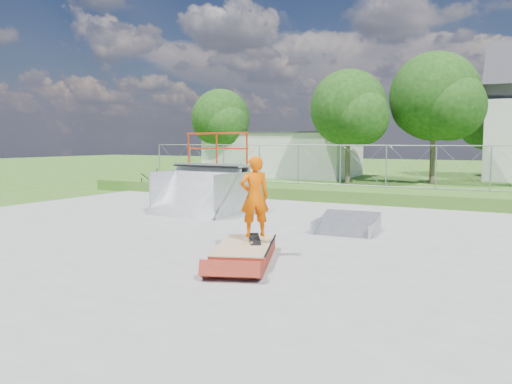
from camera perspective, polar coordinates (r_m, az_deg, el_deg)
ground at (r=12.90m, az=-5.12°, el=-5.14°), size 120.00×120.00×0.00m
concrete_pad at (r=12.90m, az=-5.12°, el=-5.05°), size 20.00×16.00×0.04m
grass_berm at (r=21.40m, az=8.73°, el=-0.16°), size 24.00×3.00×0.50m
grind_box at (r=10.35m, az=-1.29°, el=-6.90°), size 1.79×2.47×0.33m
quarter_pipe at (r=16.72m, az=-6.78°, el=2.09°), size 2.93×2.54×2.75m
flat_bank_ramp at (r=13.54m, az=10.34°, el=-3.67°), size 1.66×1.75×0.47m
skateboard at (r=10.58m, az=-0.16°, el=-5.46°), size 0.61×0.79×0.13m
skater at (r=10.45m, az=-0.16°, el=-0.90°), size 0.73×0.70×1.69m
concrete_stairs at (r=24.79m, az=-10.82°, el=0.96°), size 1.50×1.60×0.80m
chain_link_fence at (r=22.26m, az=9.61°, el=3.02°), size 20.00×0.06×1.80m
utility_building_flat at (r=35.89m, az=3.11°, el=4.27°), size 10.00×6.00×3.00m
tree_left_near at (r=29.82m, az=10.88°, el=9.14°), size 4.76×4.48×6.65m
tree_center at (r=30.83m, az=20.20°, el=9.90°), size 5.44×5.12×7.60m
tree_left_far at (r=35.77m, az=-3.88°, el=8.16°), size 4.42×4.16×6.18m
tree_back_mid at (r=38.57m, az=25.31°, el=7.00°), size 4.08×3.84×5.70m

